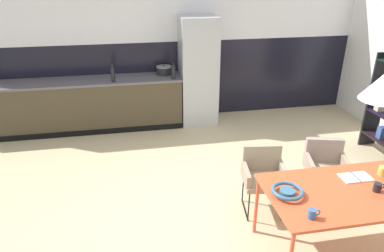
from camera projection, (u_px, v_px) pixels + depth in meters
The scene contains 15 objects.
ground_plane at pixel (205, 222), 4.11m from camera, with size 9.65×9.65×0.00m, color tan.
back_wall_splashback_dark at pixel (168, 80), 6.75m from camera, with size 7.42×0.12×1.46m, color black.
kitchen_counter at pixel (76, 106), 6.26m from camera, with size 3.75×0.63×0.92m.
refrigerator_column at pixel (198, 71), 6.41m from camera, with size 0.66×0.60×1.94m, color #ADAFB2.
dining_table at pixel (356, 193), 3.44m from camera, with size 1.75×0.92×0.74m.
armchair_far_side at pixel (325, 162), 4.38m from camera, with size 0.58×0.57×0.76m.
armchair_head_of_table at pixel (263, 170), 4.17m from camera, with size 0.54×0.53×0.79m.
fruit_bowl at pixel (287, 191), 3.33m from camera, with size 0.30×0.30×0.06m.
open_book at pixel (356, 177), 3.61m from camera, with size 0.31×0.19×0.02m.
mug_glass_clear at pixel (312, 214), 3.02m from camera, with size 0.11×0.07×0.09m.
mug_tall_blue at pixel (378, 187), 3.38m from camera, with size 0.12×0.07×0.09m.
mug_short_terracotta at pixel (383, 171), 3.65m from camera, with size 0.13×0.08×0.10m.
cooking_pot at pixel (164, 70), 6.40m from camera, with size 0.28×0.28×0.17m.
bottle_wine_green at pixel (113, 74), 5.97m from camera, with size 0.07×0.07×0.32m.
bottle_oil_tall at pixel (173, 72), 6.12m from camera, with size 0.07×0.07×0.30m.
Camera 1 is at (-0.74, -3.20, 2.72)m, focal length 33.09 mm.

